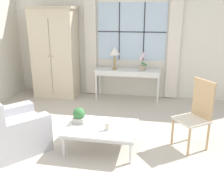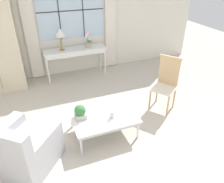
% 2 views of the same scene
% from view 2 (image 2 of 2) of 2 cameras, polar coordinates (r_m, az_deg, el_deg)
% --- Properties ---
extents(ground_plane, '(14.00, 14.00, 0.00)m').
position_cam_2_polar(ground_plane, '(3.88, 1.19, -12.19)').
color(ground_plane, '#BCB2A3').
extents(wall_back_windowed, '(7.20, 0.14, 2.80)m').
position_cam_2_polar(wall_back_windowed, '(5.89, -10.54, 17.92)').
color(wall_back_windowed, silver).
rests_on(wall_back_windowed, ground_plane).
extents(console_table, '(1.58, 0.46, 0.75)m').
position_cam_2_polar(console_table, '(5.79, -9.61, 10.20)').
color(console_table, white).
rests_on(console_table, ground_plane).
extents(table_lamp, '(0.26, 0.26, 0.56)m').
position_cam_2_polar(table_lamp, '(5.58, -13.43, 14.62)').
color(table_lamp, '#9E7F47').
rests_on(table_lamp, console_table).
extents(potted_orchid, '(0.19, 0.15, 0.43)m').
position_cam_2_polar(potted_orchid, '(5.77, -6.39, 13.01)').
color(potted_orchid, tan).
rests_on(potted_orchid, console_table).
extents(armchair_upholstered, '(1.19, 1.18, 0.90)m').
position_cam_2_polar(armchair_upholstered, '(3.53, -22.44, -13.87)').
color(armchair_upholstered, '#B2B2B7').
rests_on(armchair_upholstered, ground_plane).
extents(side_chair_wooden, '(0.61, 0.61, 1.09)m').
position_cam_2_polar(side_chair_wooden, '(4.50, 13.99, 2.79)').
color(side_chair_wooden, beige).
rests_on(side_chair_wooden, ground_plane).
extents(coffee_table, '(1.10, 0.79, 0.37)m').
position_cam_2_polar(coffee_table, '(3.80, -2.21, -6.75)').
color(coffee_table, silver).
rests_on(coffee_table, ground_plane).
extents(potted_plant_small, '(0.19, 0.19, 0.25)m').
position_cam_2_polar(potted_plant_small, '(3.69, -8.33, -5.30)').
color(potted_plant_small, '#BCB7AD').
rests_on(potted_plant_small, coffee_table).
extents(pillar_candle, '(0.10, 0.10, 0.14)m').
position_cam_2_polar(pillar_candle, '(3.69, 0.03, -6.11)').
color(pillar_candle, silver).
rests_on(pillar_candle, coffee_table).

